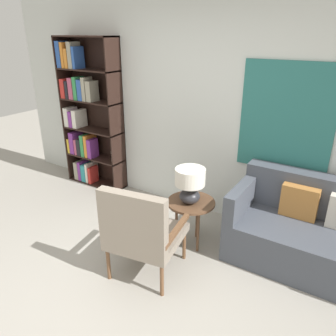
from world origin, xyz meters
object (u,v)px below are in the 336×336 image
(bookshelf, at_px, (86,116))
(couch, at_px, (316,235))
(side_table, at_px, (191,206))
(armchair, at_px, (141,230))
(table_lamp, at_px, (190,183))

(bookshelf, distance_m, couch, 3.42)
(bookshelf, bearing_deg, side_table, -16.33)
(armchair, xyz_separation_m, couch, (1.35, 1.09, -0.20))
(side_table, relative_size, table_lamp, 1.38)
(side_table, distance_m, table_lamp, 0.29)
(couch, bearing_deg, side_table, -162.70)
(armchair, distance_m, table_lamp, 0.74)
(armchair, height_order, table_lamp, armchair)
(armchair, distance_m, side_table, 0.73)
(bookshelf, height_order, couch, bookshelf)
(bookshelf, xyz_separation_m, armchair, (1.98, -1.34, -0.52))
(armchair, height_order, side_table, armchair)
(side_table, bearing_deg, couch, 17.30)
(table_lamp, bearing_deg, side_table, 84.96)
(couch, height_order, side_table, couch)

